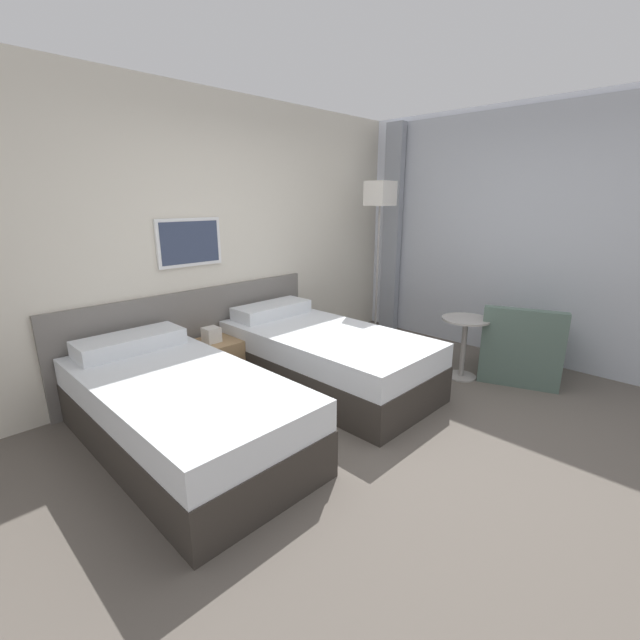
% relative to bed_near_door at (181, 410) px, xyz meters
% --- Properties ---
extents(ground_plane, '(16.00, 16.00, 0.00)m').
position_rel_bed_near_door_xyz_m(ground_plane, '(1.20, -1.05, -0.28)').
color(ground_plane, '#5B544C').
extents(wall_headboard, '(10.00, 0.10, 2.70)m').
position_rel_bed_near_door_xyz_m(wall_headboard, '(1.17, 1.07, 1.02)').
color(wall_headboard, beige).
rests_on(wall_headboard, ground_plane).
extents(wall_window, '(0.21, 4.59, 2.70)m').
position_rel_bed_near_door_xyz_m(wall_window, '(3.59, -1.14, 1.06)').
color(wall_window, white).
rests_on(wall_window, ground_plane).
extents(bed_near_door, '(1.03, 2.04, 0.67)m').
position_rel_bed_near_door_xyz_m(bed_near_door, '(0.00, 0.00, 0.00)').
color(bed_near_door, '#332D28').
rests_on(bed_near_door, ground_plane).
extents(bed_near_window, '(1.03, 2.04, 0.67)m').
position_rel_bed_near_door_xyz_m(bed_near_window, '(1.48, 0.00, 0.00)').
color(bed_near_window, '#332D28').
rests_on(bed_near_window, ground_plane).
extents(nightstand, '(0.48, 0.41, 0.57)m').
position_rel_bed_near_door_xyz_m(nightstand, '(0.74, 0.76, -0.05)').
color(nightstand, '#9E7A51').
rests_on(nightstand, ground_plane).
extents(floor_lamp, '(0.28, 0.28, 1.93)m').
position_rel_bed_near_door_xyz_m(floor_lamp, '(2.89, 0.46, 1.39)').
color(floor_lamp, '#9E9993').
rests_on(floor_lamp, ground_plane).
extents(side_table, '(0.46, 0.46, 0.61)m').
position_rel_bed_near_door_xyz_m(side_table, '(2.57, -0.86, 0.15)').
color(side_table, gray).
rests_on(side_table, ground_plane).
extents(armchair, '(0.97, 0.93, 0.75)m').
position_rel_bed_near_door_xyz_m(armchair, '(3.03, -1.24, -0.02)').
color(armchair, '#4C6056').
rests_on(armchair, ground_plane).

